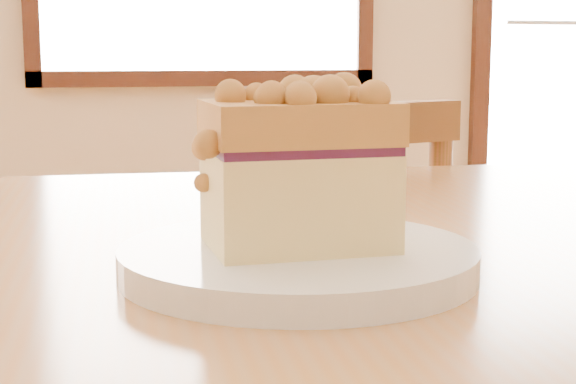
% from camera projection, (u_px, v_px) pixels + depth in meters
% --- Properties ---
extents(cafe_table_main, '(1.29, 0.88, 0.75)m').
position_uv_depth(cafe_table_main, '(470.00, 349.00, 0.71)').
color(cafe_table_main, '#A57140').
rests_on(cafe_table_main, ground).
extents(cafe_chair_main, '(0.47, 0.47, 0.84)m').
position_uv_depth(cafe_chair_main, '(295.00, 374.00, 1.30)').
color(cafe_chair_main, brown).
rests_on(cafe_chair_main, ground).
extents(plate, '(0.24, 0.24, 0.02)m').
position_uv_depth(plate, '(298.00, 261.00, 0.58)').
color(plate, white).
rests_on(plate, cafe_table_main).
extents(cake_slice, '(0.13, 0.09, 0.11)m').
position_uv_depth(cake_slice, '(296.00, 163.00, 0.57)').
color(cake_slice, '#EBC985').
rests_on(cake_slice, plate).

